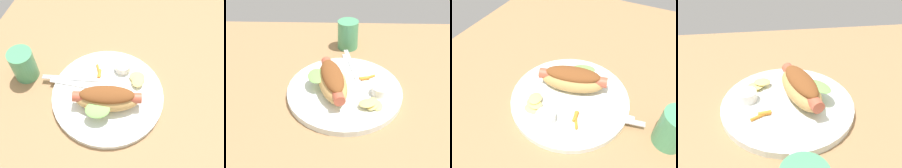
# 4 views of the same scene
# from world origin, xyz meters

# --- Properties ---
(ground_plane) EXTENTS (1.20, 0.90, 0.02)m
(ground_plane) POSITION_xyz_m (0.00, 0.00, -0.01)
(ground_plane) COLOR #9E754C
(plate) EXTENTS (0.29, 0.29, 0.02)m
(plate) POSITION_xyz_m (-0.01, -0.03, 0.01)
(plate) COLOR white
(plate) RESTS_ON ground_plane
(hot_dog) EXTENTS (0.12, 0.17, 0.06)m
(hot_dog) POSITION_xyz_m (0.02, -0.02, 0.05)
(hot_dog) COLOR tan
(hot_dog) RESTS_ON plate
(sauce_ramekin) EXTENTS (0.04, 0.04, 0.02)m
(sauce_ramekin) POSITION_xyz_m (-0.10, -0.01, 0.03)
(sauce_ramekin) COLOR white
(sauce_ramekin) RESTS_ON plate
(fork) EXTENTS (0.05, 0.16, 0.00)m
(fork) POSITION_xyz_m (-0.03, -0.13, 0.02)
(fork) COLOR silver
(fork) RESTS_ON plate
(knife) EXTENTS (0.03, 0.15, 0.00)m
(knife) POSITION_xyz_m (-0.01, -0.11, 0.02)
(knife) COLOR silver
(knife) RESTS_ON plate
(chips_pile) EXTENTS (0.06, 0.05, 0.02)m
(chips_pile) POSITION_xyz_m (-0.07, 0.04, 0.02)
(chips_pile) COLOR #DDC76D
(chips_pile) RESTS_ON plate
(carrot_garnish) EXTENTS (0.04, 0.02, 0.01)m
(carrot_garnish) POSITION_xyz_m (-0.07, -0.07, 0.02)
(carrot_garnish) COLOR orange
(carrot_garnish) RESTS_ON plate
(drinking_cup) EXTENTS (0.07, 0.07, 0.09)m
(drinking_cup) POSITION_xyz_m (-0.02, -0.27, 0.05)
(drinking_cup) COLOR #4C9E6B
(drinking_cup) RESTS_ON ground_plane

